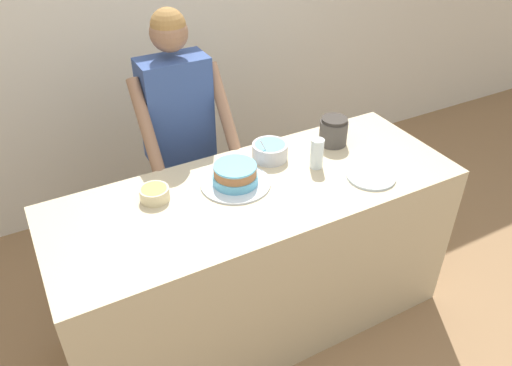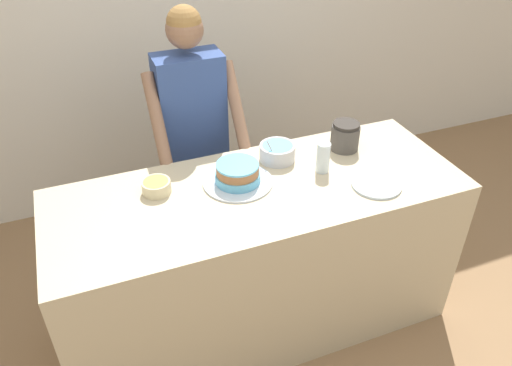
{
  "view_description": "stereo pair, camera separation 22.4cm",
  "coord_description": "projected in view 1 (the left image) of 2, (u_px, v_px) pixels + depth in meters",
  "views": [
    {
      "loc": [
        -0.91,
        -1.29,
        2.24
      ],
      "look_at": [
        -0.03,
        0.33,
        0.96
      ],
      "focal_mm": 35.0,
      "sensor_mm": 36.0,
      "label": 1
    },
    {
      "loc": [
        -0.7,
        -1.39,
        2.24
      ],
      "look_at": [
        -0.03,
        0.33,
        0.96
      ],
      "focal_mm": 35.0,
      "sensor_mm": 36.0,
      "label": 2
    }
  ],
  "objects": [
    {
      "name": "drinking_glass",
      "position": [
        317.0,
        153.0,
        2.43
      ],
      "size": [
        0.06,
        0.06,
        0.15
      ],
      "color": "silver",
      "rests_on": "counter"
    },
    {
      "name": "stoneware_jar",
      "position": [
        333.0,
        131.0,
        2.62
      ],
      "size": [
        0.15,
        0.15,
        0.15
      ],
      "color": "#4C4742",
      "rests_on": "counter"
    },
    {
      "name": "frosting_bowl_blue",
      "position": [
        270.0,
        151.0,
        2.51
      ],
      "size": [
        0.18,
        0.18,
        0.14
      ],
      "color": "silver",
      "rests_on": "counter"
    },
    {
      "name": "counter",
      "position": [
        258.0,
        259.0,
        2.58
      ],
      "size": [
        1.96,
        0.73,
        0.89
      ],
      "color": "#C6B793",
      "rests_on": "ground_plane"
    },
    {
      "name": "wall_back",
      "position": [
        148.0,
        18.0,
        3.14
      ],
      "size": [
        10.0,
        0.05,
        2.6
      ],
      "color": "silver",
      "rests_on": "ground_plane"
    },
    {
      "name": "ceramic_plate",
      "position": [
        371.0,
        176.0,
        2.39
      ],
      "size": [
        0.23,
        0.23,
        0.01
      ],
      "color": "silver",
      "rests_on": "counter"
    },
    {
      "name": "person_baker",
      "position": [
        179.0,
        125.0,
        2.7
      ],
      "size": [
        0.49,
        0.44,
        1.58
      ],
      "color": "#2D2D38",
      "rests_on": "ground_plane"
    },
    {
      "name": "cake",
      "position": [
        235.0,
        176.0,
        2.32
      ],
      "size": [
        0.33,
        0.33,
        0.11
      ],
      "color": "silver",
      "rests_on": "counter"
    },
    {
      "name": "ground_plane",
      "position": [
        292.0,
        366.0,
        2.57
      ],
      "size": [
        14.0,
        14.0,
        0.0
      ],
      "primitive_type": "plane",
      "color": "#93704C"
    },
    {
      "name": "frosting_bowl_yellow",
      "position": [
        155.0,
        193.0,
        2.23
      ],
      "size": [
        0.13,
        0.13,
        0.06
      ],
      "color": "beige",
      "rests_on": "counter"
    }
  ]
}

